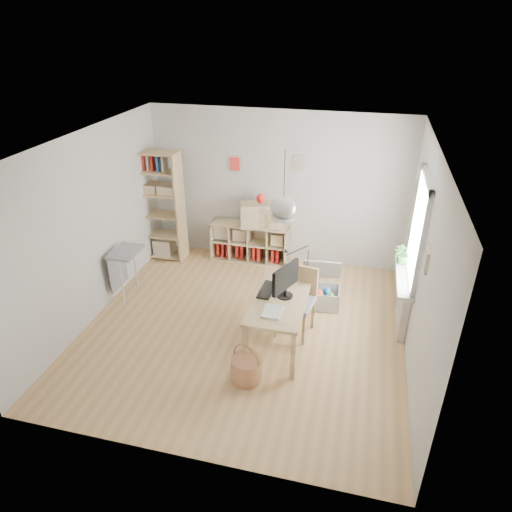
% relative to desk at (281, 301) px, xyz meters
% --- Properties ---
extents(ground, '(4.50, 4.50, 0.00)m').
position_rel_desk_xyz_m(ground, '(-0.55, 0.15, -0.66)').
color(ground, tan).
rests_on(ground, ground).
extents(room_shell, '(4.50, 4.50, 4.50)m').
position_rel_desk_xyz_m(room_shell, '(-0.00, 0.00, 1.34)').
color(room_shell, silver).
rests_on(room_shell, ground).
extents(window_unit, '(0.07, 1.16, 1.46)m').
position_rel_desk_xyz_m(window_unit, '(1.68, 0.75, 0.89)').
color(window_unit, white).
rests_on(window_unit, ground).
extents(radiator, '(0.10, 0.80, 0.80)m').
position_rel_desk_xyz_m(radiator, '(1.64, 0.75, -0.26)').
color(radiator, silver).
rests_on(radiator, ground).
extents(windowsill, '(0.22, 1.20, 0.06)m').
position_rel_desk_xyz_m(windowsill, '(1.59, 0.75, 0.17)').
color(windowsill, white).
rests_on(windowsill, radiator).
extents(desk, '(0.70, 1.50, 0.75)m').
position_rel_desk_xyz_m(desk, '(0.00, 0.00, 0.00)').
color(desk, tan).
rests_on(desk, ground).
extents(cube_shelf, '(1.40, 0.38, 0.72)m').
position_rel_desk_xyz_m(cube_shelf, '(-1.02, 2.23, -0.36)').
color(cube_shelf, '#D1B88A').
rests_on(cube_shelf, ground).
extents(tall_bookshelf, '(0.80, 0.38, 2.00)m').
position_rel_desk_xyz_m(tall_bookshelf, '(-2.59, 1.95, 0.43)').
color(tall_bookshelf, tan).
rests_on(tall_bookshelf, ground).
extents(side_table, '(0.40, 0.55, 0.85)m').
position_rel_desk_xyz_m(side_table, '(-2.59, 0.50, 0.01)').
color(side_table, '#9B9B9E').
rests_on(side_table, ground).
extents(chair, '(0.56, 0.56, 0.99)m').
position_rel_desk_xyz_m(chair, '(0.17, 0.30, -0.09)').
color(chair, '#9B9B9E').
rests_on(chair, ground).
extents(wicker_basket, '(0.38, 0.38, 0.53)m').
position_rel_desk_xyz_m(wicker_basket, '(-0.25, -0.85, -0.48)').
color(wicker_basket, '#AE764E').
rests_on(wicker_basket, ground).
extents(storage_chest, '(0.64, 0.72, 0.63)m').
position_rel_desk_xyz_m(storage_chest, '(0.44, 1.07, -0.45)').
color(storage_chest, silver).
rests_on(storage_chest, ground).
extents(monitor, '(0.26, 0.50, 0.46)m').
position_rel_desk_xyz_m(monitor, '(0.06, -0.01, 0.35)').
color(monitor, black).
rests_on(monitor, desk).
extents(keyboard, '(0.19, 0.46, 0.02)m').
position_rel_desk_xyz_m(keyboard, '(-0.20, 0.07, 0.10)').
color(keyboard, black).
rests_on(keyboard, desk).
extents(task_lamp, '(0.36, 0.13, 0.39)m').
position_rel_desk_xyz_m(task_lamp, '(0.08, 0.62, 0.36)').
color(task_lamp, black).
rests_on(task_lamp, desk).
extents(yarn_ball, '(0.16, 0.16, 0.16)m').
position_rel_desk_xyz_m(yarn_ball, '(0.09, 0.52, 0.17)').
color(yarn_ball, '#440912').
rests_on(yarn_ball, desk).
extents(paper_tray, '(0.24, 0.30, 0.03)m').
position_rel_desk_xyz_m(paper_tray, '(-0.02, -0.41, 0.11)').
color(paper_tray, white).
rests_on(paper_tray, desk).
extents(drawer_chest, '(0.81, 0.55, 0.42)m').
position_rel_desk_xyz_m(drawer_chest, '(-0.78, 2.19, 0.27)').
color(drawer_chest, '#D1B88A').
rests_on(drawer_chest, cube_shelf).
extents(red_vase, '(0.14, 0.14, 0.17)m').
position_rel_desk_xyz_m(red_vase, '(-0.80, 2.19, 0.57)').
color(red_vase, '#99110C').
rests_on(red_vase, drawer_chest).
extents(potted_plant, '(0.35, 0.32, 0.33)m').
position_rel_desk_xyz_m(potted_plant, '(1.57, 1.10, 0.37)').
color(potted_plant, '#275821').
rests_on(potted_plant, windowsill).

